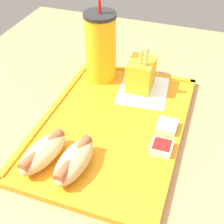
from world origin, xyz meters
TOP-DOWN VIEW (x-y plane):
  - food_tray at (0.02, -0.01)m, footprint 0.43×0.29m
  - paper_napkin at (0.16, -0.05)m, footprint 0.14×0.13m
  - soda_cup at (0.18, 0.07)m, footprint 0.08×0.08m
  - hot_dog_far at (-0.11, 0.07)m, footprint 0.12×0.07m
  - hot_dog_near at (-0.11, 0.01)m, footprint 0.12×0.06m
  - fries_carton at (0.17, -0.04)m, footprint 0.07×0.06m
  - sauce_cup_mayo at (0.04, -0.13)m, footprint 0.04×0.04m
  - sauce_cup_ketchup at (-0.02, -0.13)m, footprint 0.04×0.04m

SIDE VIEW (x-z plane):
  - food_tray at x=0.02m, z-range 0.74..0.75m
  - paper_napkin at x=0.16m, z-range 0.75..0.75m
  - sauce_cup_mayo at x=0.04m, z-range 0.75..0.77m
  - sauce_cup_ketchup at x=-0.02m, z-range 0.75..0.77m
  - hot_dog_far at x=-0.11m, z-range 0.75..0.79m
  - hot_dog_near at x=-0.11m, z-range 0.75..0.79m
  - fries_carton at x=0.17m, z-range 0.73..0.85m
  - soda_cup at x=0.18m, z-range 0.73..0.93m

